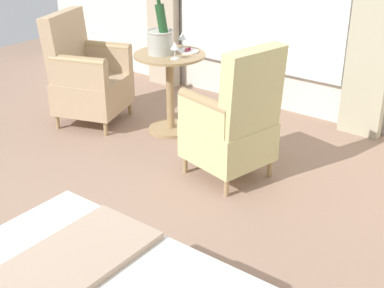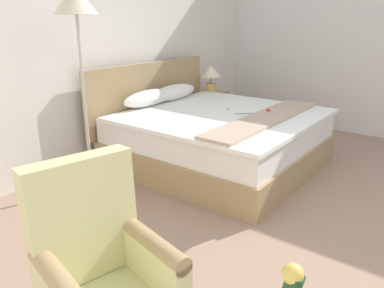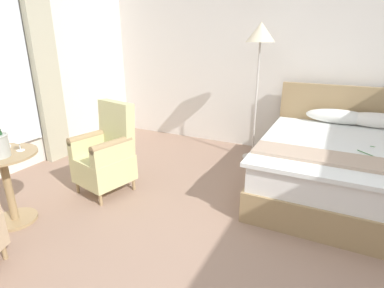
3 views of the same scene
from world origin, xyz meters
name	(u,v)px [view 1 (image 1 of 3)]	position (x,y,z in m)	size (l,w,h in m)	color
side_table_round	(170,87)	(-2.05, -0.24, 0.41)	(0.60, 0.60, 0.70)	#9E8258
champagne_bucket	(160,38)	(-2.00, -0.29, 0.83)	(0.22, 0.22, 0.50)	#ADB0A7
wine_glass_near_bucket	(175,47)	(-1.96, -0.11, 0.80)	(0.07, 0.07, 0.14)	white
wine_glass_near_edge	(182,37)	(-2.23, -0.25, 0.81)	(0.08, 0.08, 0.15)	white
snack_plate	(188,51)	(-2.18, -0.15, 0.71)	(0.18, 0.18, 0.04)	white
armchair_by_window	(233,123)	(-1.66, 0.66, 0.44)	(0.63, 0.66, 1.02)	#9E8258
armchair_facing_bed	(87,77)	(-1.77, -0.98, 0.43)	(0.75, 0.75, 0.99)	#9E8258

